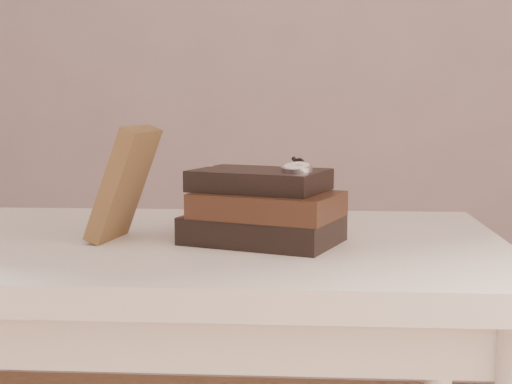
{
  "coord_description": "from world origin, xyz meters",
  "views": [
    {
      "loc": [
        0.2,
        -0.77,
        0.96
      ],
      "look_at": [
        0.13,
        0.33,
        0.82
      ],
      "focal_mm": 53.06,
      "sensor_mm": 36.0,
      "label": 1
    }
  ],
  "objects": [
    {
      "name": "table",
      "position": [
        0.0,
        0.35,
        0.66
      ],
      "size": [
        1.0,
        0.6,
        0.75
      ],
      "color": "beige",
      "rests_on": "ground"
    },
    {
      "name": "journal",
      "position": [
        -0.07,
        0.33,
        0.84
      ],
      "size": [
        0.1,
        0.12,
        0.17
      ],
      "primitive_type": "cube",
      "rotation": [
        0.0,
        0.36,
        -0.18
      ],
      "color": "#432E1A",
      "rests_on": "table"
    },
    {
      "name": "book_stack",
      "position": [
        0.14,
        0.33,
        0.8
      ],
      "size": [
        0.25,
        0.22,
        0.11
      ],
      "color": "black",
      "rests_on": "table"
    },
    {
      "name": "pocket_watch",
      "position": [
        0.19,
        0.3,
        0.86
      ],
      "size": [
        0.06,
        0.15,
        0.02
      ],
      "color": "silver",
      "rests_on": "book_stack"
    },
    {
      "name": "eyeglasses",
      "position": [
        0.09,
        0.42,
        0.81
      ],
      "size": [
        0.12,
        0.13,
        0.04
      ],
      "color": "silver",
      "rests_on": "book_stack"
    }
  ]
}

